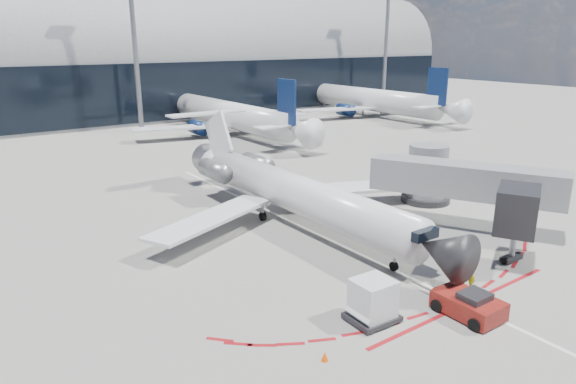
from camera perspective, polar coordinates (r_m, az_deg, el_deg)
ground at (r=35.46m, az=3.93°, el=-4.98°), size 260.00×260.00×0.00m
apron_centerline at (r=36.91m, az=1.95°, el=-4.05°), size 0.25×40.00×0.01m
apron_stop_bar at (r=28.41m, az=19.14°, el=-11.66°), size 14.00×0.25×0.01m
terminal_building at (r=92.83m, az=-23.05°, el=12.57°), size 150.00×24.15×24.00m
jet_bridge at (r=39.43m, az=17.92°, el=1.08°), size 10.03×15.20×4.90m
light_mast_centre at (r=77.83m, az=-16.67°, el=15.58°), size 0.70×0.70×25.00m
light_mast_east at (r=105.70m, az=10.84°, el=16.06°), size 0.70×0.70×25.00m
regional_jet at (r=37.52m, az=0.17°, el=0.17°), size 23.27×28.70×7.19m
pushback_tug at (r=27.16m, az=19.43°, el=-11.69°), size 2.20×5.09×1.32m
ramp_worker at (r=29.73m, az=19.73°, el=-8.61°), size 0.71×0.58×1.70m
uld_container at (r=25.31m, az=9.39°, el=-11.86°), size 2.35×2.02×2.13m
safety_cone_left at (r=22.73m, az=4.11°, el=-17.74°), size 0.31×0.31×0.43m
safety_cone_right at (r=29.24m, az=10.67°, el=-9.64°), size 0.33×0.33×0.46m
bg_airliner_1 at (r=74.04m, az=-6.59°, el=10.55°), size 32.89×34.82×10.64m
bg_airliner_2 at (r=92.81m, az=9.01°, el=11.81°), size 34.36×36.38×11.12m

